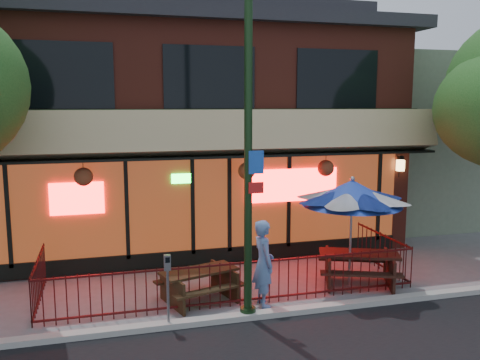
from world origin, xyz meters
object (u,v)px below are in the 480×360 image
object	(u,v)px
picnic_table_left	(199,281)
parking_meter_near	(168,279)
pedestrian	(263,263)
patio_umbrella	(352,193)
street_light	(248,164)
picnic_table_right	(359,264)

from	to	relation	value
picnic_table_left	parking_meter_near	size ratio (longest dim) A/B	1.34
pedestrian	parking_meter_near	distance (m)	2.20
patio_umbrella	parking_meter_near	bearing A→B (deg)	-165.24
patio_umbrella	pedestrian	world-z (taller)	patio_umbrella
picnic_table_left	parking_meter_near	distance (m)	1.54
patio_umbrella	pedestrian	distance (m)	2.77
street_light	picnic_table_right	world-z (taller)	street_light
picnic_table_right	pedestrian	world-z (taller)	pedestrian
picnic_table_right	patio_umbrella	xyz separation A→B (m)	(-0.24, 0.00, 1.74)
picnic_table_left	picnic_table_right	world-z (taller)	picnic_table_right
picnic_table_left	pedestrian	world-z (taller)	pedestrian
pedestrian	parking_meter_near	world-z (taller)	pedestrian
parking_meter_near	picnic_table_left	bearing A→B (deg)	54.88
street_light	picnic_table_right	xyz separation A→B (m)	(3.09, 1.10, -2.62)
picnic_table_left	picnic_table_right	bearing A→B (deg)	0.00
picnic_table_left	picnic_table_right	size ratio (longest dim) A/B	0.87
street_light	patio_umbrella	world-z (taller)	street_light
picnic_table_left	patio_umbrella	world-z (taller)	patio_umbrella
pedestrian	picnic_table_right	bearing A→B (deg)	-80.23
street_light	picnic_table_right	distance (m)	4.20
street_light	pedestrian	size ratio (longest dim) A/B	3.71
parking_meter_near	picnic_table_right	bearing A→B (deg)	14.05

